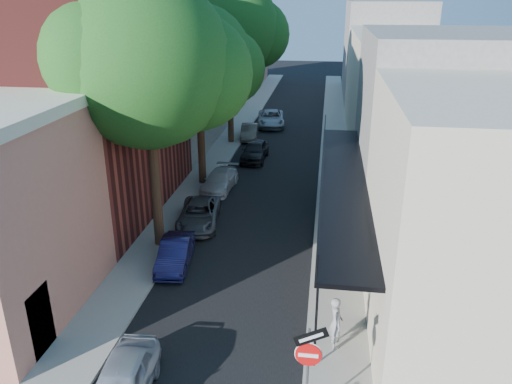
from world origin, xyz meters
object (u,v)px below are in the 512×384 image
(pedestrian, at_px, (336,323))
(parked_car_b, at_px, (175,253))
(parked_car_a, at_px, (121,384))
(parked_car_d, at_px, (220,181))
(parked_car_e, at_px, (255,151))
(parked_car_f, at_px, (249,132))
(parked_car_c, at_px, (199,214))
(oak_mid, at_px, (206,62))
(oak_near, at_px, (159,66))
(sign_post, at_px, (309,358))
(parked_car_g, at_px, (271,118))
(oak_far, at_px, (236,29))

(pedestrian, bearing_deg, parked_car_b, 45.70)
(parked_car_a, xyz_separation_m, parked_car_d, (-0.75, 16.27, -0.07))
(parked_car_a, distance_m, parked_car_e, 22.15)
(parked_car_e, distance_m, parked_car_f, 5.39)
(parked_car_d, xyz_separation_m, parked_car_f, (0.00, 11.13, 0.02))
(parked_car_a, height_order, parked_car_d, parked_car_a)
(parked_car_c, bearing_deg, oak_mid, 91.36)
(oak_near, distance_m, parked_car_c, 7.66)
(sign_post, bearing_deg, oak_mid, 110.86)
(parked_car_d, bearing_deg, sign_post, -66.19)
(parked_car_c, xyz_separation_m, parked_car_g, (1.20, 20.35, 0.10))
(parked_car_e, height_order, pedestrian, pedestrian)
(oak_mid, relative_size, parked_car_f, 2.92)
(oak_far, distance_m, parked_car_b, 20.40)
(parked_car_d, bearing_deg, oak_far, 98.54)
(sign_post, relative_size, parked_car_f, 0.85)
(parked_car_g, xyz_separation_m, pedestrian, (5.31, -28.77, 0.33))
(parked_car_c, xyz_separation_m, pedestrian, (6.51, -8.41, 0.43))
(parked_car_d, relative_size, parked_car_g, 0.80)
(oak_mid, xyz_separation_m, parked_car_g, (2.02, 14.52, -6.39))
(parked_car_a, relative_size, parked_car_c, 0.91)
(parked_car_e, distance_m, pedestrian, 19.80)
(oak_near, height_order, parked_car_d, oak_near)
(parked_car_b, bearing_deg, pedestrian, -40.64)
(parked_car_e, bearing_deg, parked_car_f, 104.09)
(oak_mid, relative_size, parked_car_e, 2.60)
(oak_far, distance_m, parked_car_g, 9.57)
(sign_post, xyz_separation_m, parked_car_g, (-4.56, 31.78, -1.37))
(parked_car_f, height_order, pedestrian, pedestrian)
(parked_car_c, bearing_deg, parked_car_g, 79.99)
(pedestrian, bearing_deg, oak_far, 7.14)
(parked_car_b, bearing_deg, oak_near, 105.85)
(parked_car_b, bearing_deg, sign_post, -58.75)
(oak_mid, distance_m, pedestrian, 17.13)
(oak_mid, distance_m, parked_car_d, 6.63)
(parked_car_a, height_order, parked_car_c, parked_car_a)
(parked_car_g, bearing_deg, parked_car_d, -101.36)
(oak_near, height_order, parked_car_e, oak_near)
(parked_car_b, bearing_deg, parked_car_a, -90.85)
(oak_mid, height_order, parked_car_e, oak_mid)
(pedestrian, bearing_deg, parked_car_e, 5.37)
(sign_post, height_order, oak_mid, oak_mid)
(parked_car_b, relative_size, parked_car_d, 0.88)
(oak_near, height_order, pedestrian, oak_near)
(oak_near, xyz_separation_m, parked_car_f, (0.77, 18.06, -7.30))
(parked_car_c, bearing_deg, parked_car_d, 83.37)
(oak_mid, xyz_separation_m, parked_car_e, (2.02, 4.83, -6.39))
(parked_car_b, bearing_deg, parked_car_d, 83.46)
(parked_car_g, bearing_deg, oak_mid, -104.86)
(parked_car_c, bearing_deg, oak_far, 86.27)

